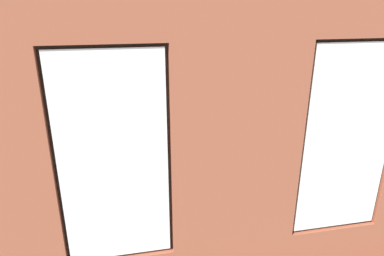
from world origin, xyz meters
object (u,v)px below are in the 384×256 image
at_px(coffee_table, 194,153).
at_px(potted_plant_mid_room_small, 208,132).
at_px(potted_plant_foreground_right, 45,120).
at_px(couch_left, 326,150).
at_px(potted_plant_between_couches, 322,189).
at_px(cup_ceramic, 202,150).
at_px(potted_plant_by_left_couch, 274,125).
at_px(potted_plant_beside_window_right, 28,218).
at_px(candle_jar, 169,152).
at_px(remote_black, 215,145).
at_px(table_plant_small, 194,142).
at_px(potted_plant_corner_near_left, 283,90).
at_px(couch_by_window, 221,224).

xyz_separation_m(coffee_table, potted_plant_mid_room_small, (-0.45, -0.81, 0.05)).
relative_size(potted_plant_mid_room_small, potted_plant_foreground_right, 0.58).
relative_size(couch_left, potted_plant_between_couches, 1.56).
height_order(cup_ceramic, potted_plant_mid_room_small, potted_plant_mid_room_small).
distance_m(couch_left, potted_plant_mid_room_small, 2.20).
height_order(couch_left, potted_plant_by_left_couch, couch_left).
bearing_deg(potted_plant_by_left_couch, potted_plant_between_couches, 75.88).
distance_m(coffee_table, potted_plant_beside_window_right, 3.00).
bearing_deg(potted_plant_beside_window_right, candle_jar, -131.70).
bearing_deg(remote_black, potted_plant_by_left_couch, -14.24).
relative_size(table_plant_small, potted_plant_by_left_couch, 0.55).
relative_size(coffee_table, potted_plant_by_left_couch, 2.94).
bearing_deg(coffee_table, potted_plant_corner_near_left, -141.72).
xyz_separation_m(table_plant_small, potted_plant_by_left_couch, (-2.00, -1.17, -0.25)).
height_order(table_plant_small, potted_plant_between_couches, potted_plant_between_couches).
distance_m(cup_ceramic, potted_plant_mid_room_small, 0.98).
height_order(coffee_table, potted_plant_foreground_right, potted_plant_foreground_right).
bearing_deg(couch_left, remote_black, -98.59).
xyz_separation_m(couch_left, potted_plant_beside_window_right, (4.56, 1.84, 0.45)).
distance_m(cup_ceramic, table_plant_small, 0.19).
height_order(candle_jar, potted_plant_corner_near_left, potted_plant_corner_near_left).
relative_size(potted_plant_between_couches, potted_plant_by_left_couch, 2.35).
bearing_deg(couch_left, potted_plant_between_couches, -33.54).
xyz_separation_m(candle_jar, potted_plant_corner_near_left, (-3.01, -2.14, 0.38)).
height_order(cup_ceramic, candle_jar, candle_jar).
bearing_deg(potted_plant_mid_room_small, couch_by_window, 79.32).
distance_m(couch_left, coffee_table, 2.41).
relative_size(potted_plant_between_couches, potted_plant_mid_room_small, 1.80).
height_order(potted_plant_corner_near_left, potted_plant_foreground_right, potted_plant_corner_near_left).
relative_size(coffee_table, potted_plant_beside_window_right, 0.97).
distance_m(cup_ceramic, potted_plant_by_left_couch, 2.29).
bearing_deg(couch_by_window, potted_plant_mid_room_small, -100.68).
height_order(table_plant_small, potted_plant_beside_window_right, potted_plant_beside_window_right).
bearing_deg(couch_left, coffee_table, -93.85).
distance_m(potted_plant_corner_near_left, potted_plant_by_left_couch, 1.16).
distance_m(coffee_table, potted_plant_mid_room_small, 0.92).
height_order(couch_left, remote_black, couch_left).
distance_m(candle_jar, potted_plant_beside_window_right, 2.60).
height_order(coffee_table, potted_plant_between_couches, potted_plant_between_couches).
distance_m(remote_black, potted_plant_by_left_couch, 1.90).
relative_size(table_plant_small, potted_plant_beside_window_right, 0.18).
bearing_deg(potted_plant_foreground_right, potted_plant_by_left_couch, 170.22).
relative_size(remote_black, potted_plant_foreground_right, 0.15).
distance_m(couch_left, candle_jar, 2.85).
distance_m(couch_by_window, remote_black, 2.14).
bearing_deg(candle_jar, potted_plant_corner_near_left, -144.59).
relative_size(cup_ceramic, potted_plant_mid_room_small, 0.13).
bearing_deg(remote_black, potted_plant_corner_near_left, -5.95).
bearing_deg(cup_ceramic, coffee_table, -45.98).
relative_size(potted_plant_between_couches, potted_plant_corner_near_left, 0.83).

